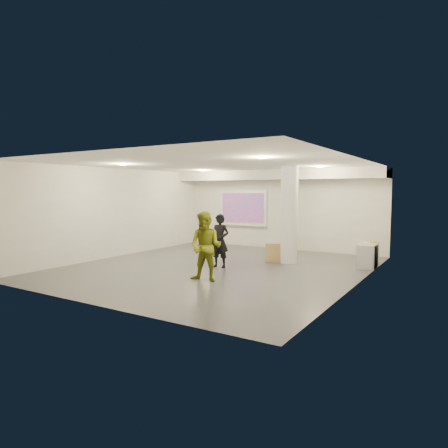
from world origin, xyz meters
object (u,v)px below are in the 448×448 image
Objects in this scene: credenza at (368,255)px; projection_screen at (243,208)px; woman at (220,241)px; column at (289,215)px; man at (206,247)px.

projection_screen is at bearing 154.37° from credenza.
projection_screen is 5.80m from credenza.
column is at bearing 45.58° from woman.
credenza is (2.22, 0.66, -1.15)m from column.
column reaches higher than projection_screen.
column reaches higher than credenza.
woman is (1.66, -4.38, -0.75)m from projection_screen.
projection_screen is 1.34× the size of woman.
projection_screen reaches higher than woman.
projection_screen is (-3.10, 2.65, 0.03)m from column.
column reaches higher than man.
man is at bearing -69.06° from projection_screen.
column is 1.92× the size of woman.
woman is at bearing 101.98° from man.
woman is 0.90× the size of man.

